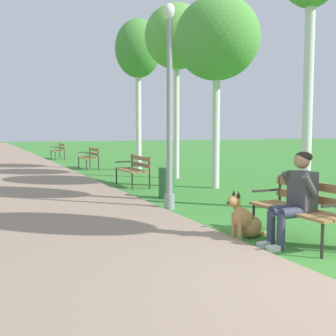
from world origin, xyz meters
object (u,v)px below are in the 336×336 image
park_bench_furthest (59,150)px  person_seated_on_near_bench (296,195)px  park_bench_near (302,205)px  park_bench_far (90,156)px  birch_tree_fifth (138,50)px  litter_bin (167,183)px  birch_tree_third (217,40)px  park_bench_mid (134,168)px  birch_tree_fourth (177,38)px  lamp_post_near (169,105)px  dog_shepherd (246,221)px

park_bench_furthest → person_seated_on_near_bench: size_ratio=1.20×
park_bench_near → park_bench_far: (0.06, 12.34, 0.00)m
park_bench_near → person_seated_on_near_bench: (-0.21, -0.10, 0.17)m
birch_tree_fifth → litter_bin: 7.97m
birch_tree_third → park_bench_furthest: bearing=97.5°
park_bench_mid → park_bench_near: bearing=-89.0°
birch_tree_third → birch_tree_fourth: bearing=88.7°
lamp_post_near → litter_bin: (0.48, 1.22, -1.67)m
park_bench_mid → dog_shepherd: park_bench_mid is taller
park_bench_far → birch_tree_third: size_ratio=0.30×
birch_tree_third → birch_tree_fifth: bearing=91.5°
park_bench_furthest → lamp_post_near: lamp_post_near is taller
park_bench_near → lamp_post_near: 3.40m
park_bench_near → park_bench_mid: (-0.11, 6.50, 0.00)m
park_bench_near → birch_tree_third: bearing=71.7°
park_bench_far → birch_tree_fifth: birch_tree_fifth is taller
park_bench_furthest → litter_bin: (-0.09, -14.62, -0.16)m
park_bench_far → person_seated_on_near_bench: bearing=-91.2°
litter_bin → park_bench_mid: bearing=88.9°
park_bench_far → dog_shepherd: park_bench_far is taller
dog_shepherd → park_bench_near: bearing=-37.6°
dog_shepherd → lamp_post_near: size_ratio=0.21×
park_bench_mid → lamp_post_near: 3.87m
park_bench_far → dog_shepherd: 11.90m
park_bench_furthest → litter_bin: size_ratio=2.14×
park_bench_near → park_bench_furthest: size_ratio=1.00×
park_bench_mid → birch_tree_third: 4.04m
park_bench_near → lamp_post_near: bearing=102.1°
park_bench_mid → park_bench_furthest: bearing=89.8°
park_bench_far → person_seated_on_near_bench: person_seated_on_near_bench is taller
lamp_post_near → birch_tree_third: (2.37, 2.25, 1.86)m
park_bench_mid → litter_bin: (-0.04, -2.30, -0.16)m
birch_tree_fifth → litter_bin: bearing=-104.9°
person_seated_on_near_bench → lamp_post_near: lamp_post_near is taller
birch_tree_fifth → dog_shepherd: bearing=-102.0°
park_bench_near → park_bench_far: 12.34m
park_bench_near → park_bench_far: same height
park_bench_furthest → lamp_post_near: (-0.57, -15.85, 1.51)m
birch_tree_fifth → litter_bin: birch_tree_fifth is taller
person_seated_on_near_bench → litter_bin: (0.05, 4.30, -0.33)m
park_bench_furthest → dog_shepherd: size_ratio=1.82×
park_bench_furthest → birch_tree_fifth: bearing=-78.4°
park_bench_furthest → person_seated_on_near_bench: 18.93m
lamp_post_near → birch_tree_third: size_ratio=0.78×
park_bench_furthest → lamp_post_near: 15.93m
park_bench_near → birch_tree_third: (1.73, 5.23, 3.37)m
park_bench_far → birch_tree_third: birch_tree_third is taller
birch_tree_fourth → litter_bin: bearing=-118.5°
lamp_post_near → birch_tree_third: birch_tree_third is taller
dog_shepherd → birch_tree_fifth: size_ratio=0.14×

